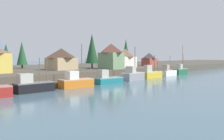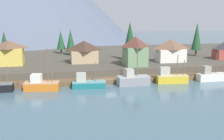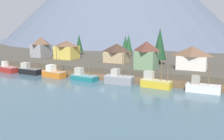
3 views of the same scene
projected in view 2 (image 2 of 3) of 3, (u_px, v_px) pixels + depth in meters
The scene contains 18 objects.
ground_plane at pixel (97, 70), 82.58m from camera, with size 400.00×400.00×1.00m, color #476675.
dock at pixel (109, 80), 65.09m from camera, with size 80.00×4.00×1.60m.
shoreline_bank at pixel (91, 59), 93.79m from camera, with size 400.00×56.00×2.50m, color #4C473D.
fishing_boat_orange at pixel (41, 85), 58.08m from camera, with size 7.42×3.68×8.95m.
fishing_boat_teal at pixel (88, 83), 60.19m from camera, with size 7.35×3.50×5.65m.
fishing_boat_grey at pixel (133, 79), 62.41m from camera, with size 7.19×3.00×8.87m.
fishing_boat_yellow at pixel (171, 78), 64.35m from camera, with size 7.30×2.96×6.62m.
fishing_boat_white at pixel (211, 76), 66.74m from camera, with size 7.10×2.34×6.54m.
house_yellow at pixel (9, 52), 73.64m from camera, with size 7.70×6.58×6.50m.
house_white at pixel (171, 50), 78.66m from camera, with size 8.17×4.78×6.36m.
house_tan at pixel (84, 51), 77.53m from camera, with size 7.64×6.22×6.07m.
house_red at pixel (223, 50), 83.74m from camera, with size 5.36×4.20×5.17m.
house_green at pixel (135, 51), 72.49m from camera, with size 5.66×6.34×7.61m.
conifer_near_left at pixel (4, 43), 85.22m from camera, with size 3.11×3.11×8.36m.
conifer_near_right at pixel (61, 40), 96.23m from camera, with size 2.94×2.94×7.93m.
conifer_mid_left at pixel (130, 39), 81.21m from camera, with size 4.11×4.11×11.19m.
conifer_mid_right at pixel (71, 41), 92.79m from camera, with size 3.30×3.30×8.48m.
conifer_back_left at pixel (197, 36), 90.21m from camera, with size 3.22×3.22×10.77m.
Camera 2 is at (-12.33, -60.27, 15.14)m, focal length 44.73 mm.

